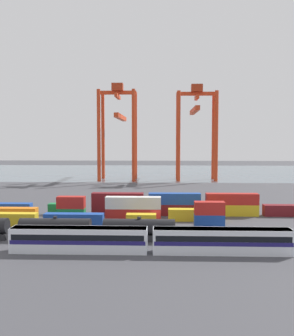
{
  "coord_description": "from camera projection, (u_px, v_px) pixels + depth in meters",
  "views": [
    {
      "loc": [
        1.0,
        -82.33,
        17.61
      ],
      "look_at": [
        -3.05,
        25.94,
        9.84
      ],
      "focal_mm": 41.96,
      "sensor_mm": 36.0,
      "label": 1
    }
  ],
  "objects": [
    {
      "name": "shipping_container_11",
      "position": [
        6.0,
        209.0,
        93.29
      ],
      "size": [
        12.1,
        2.44,
        2.6
      ],
      "primitive_type": "cube",
      "color": "#1C4299",
      "rests_on": "ground_plane"
    },
    {
      "name": "shipping_container_15",
      "position": [
        174.0,
        210.0,
        91.8
      ],
      "size": [
        12.1,
        2.44,
        2.6
      ],
      "primitive_type": "cube",
      "color": "maroon",
      "rests_on": "ground_plane"
    },
    {
      "name": "shipping_container_2",
      "position": [
        141.0,
        220.0,
        79.73
      ],
      "size": [
        6.04,
        2.44,
        2.6
      ],
      "primitive_type": "cube",
      "color": "gold",
      "rests_on": "ground_plane"
    },
    {
      "name": "shipping_container_8",
      "position": [
        133.0,
        214.0,
        85.97
      ],
      "size": [
        12.1,
        2.44,
        2.6
      ],
      "primitive_type": "cube",
      "color": "#AD211C",
      "rests_on": "ground_plane"
    },
    {
      "name": "harbour_water",
      "position": [
        160.0,
        172.0,
        216.49
      ],
      "size": [
        400.0,
        110.0,
        0.01
      ],
      "primitive_type": "cube",
      "color": "slate",
      "rests_on": "ground_plane"
    },
    {
      "name": "shipping_container_12",
      "position": [
        62.0,
        209.0,
        92.8
      ],
      "size": [
        6.04,
        2.44,
        2.6
      ],
      "primitive_type": "cube",
      "color": "#197538",
      "rests_on": "ground_plane"
    },
    {
      "name": "shipping_container_14",
      "position": [
        118.0,
        198.0,
        92.11
      ],
      "size": [
        12.1,
        2.44,
        2.6
      ],
      "primitive_type": "cube",
      "color": "maroon",
      "rests_on": "shipping_container_13"
    },
    {
      "name": "ground_plane",
      "position": [
        158.0,
        196.0,
        123.23
      ],
      "size": [
        420.0,
        420.0,
        0.0
      ],
      "primitive_type": "plane",
      "color": "#424247"
    },
    {
      "name": "shipping_container_5",
      "position": [
        10.0,
        214.0,
        87.0
      ],
      "size": [
        12.1,
        2.44,
        2.6
      ],
      "primitive_type": "cube",
      "color": "orange",
      "rests_on": "ground_plane"
    },
    {
      "name": "shipping_container_16",
      "position": [
        175.0,
        199.0,
        91.62
      ],
      "size": [
        12.1,
        2.44,
        2.6
      ],
      "primitive_type": "cube",
      "color": "#1C4299",
      "rests_on": "shipping_container_15"
    },
    {
      "name": "shipping_container_1",
      "position": [
        74.0,
        220.0,
        80.24
      ],
      "size": [
        12.1,
        2.44,
        2.6
      ],
      "primitive_type": "cube",
      "color": "#1C4299",
      "rests_on": "ground_plane"
    },
    {
      "name": "shipping_container_7",
      "position": [
        71.0,
        202.0,
        86.3
      ],
      "size": [
        6.04,
        2.44,
        2.6
      ],
      "primitive_type": "cube",
      "color": "#AD211C",
      "rests_on": "shipping_container_6"
    },
    {
      "name": "shipping_container_0",
      "position": [
        8.0,
        219.0,
        80.76
      ],
      "size": [
        12.1,
        2.44,
        2.6
      ],
      "primitive_type": "cube",
      "color": "gold",
      "rests_on": "ground_plane"
    },
    {
      "name": "shipping_container_17",
      "position": [
        232.0,
        210.0,
        91.3
      ],
      "size": [
        12.1,
        2.44,
        2.6
      ],
      "primitive_type": "cube",
      "color": "gold",
      "rests_on": "ground_plane"
    },
    {
      "name": "shipping_container_9",
      "position": [
        133.0,
        203.0,
        85.79
      ],
      "size": [
        12.1,
        2.44,
        2.6
      ],
      "primitive_type": "cube",
      "color": "silver",
      "rests_on": "shipping_container_8"
    },
    {
      "name": "shipping_container_6",
      "position": [
        71.0,
        214.0,
        86.49
      ],
      "size": [
        6.04,
        2.44,
        2.6
      ],
      "primitive_type": "cube",
      "color": "#197538",
      "rests_on": "ground_plane"
    },
    {
      "name": "shipping_container_19",
      "position": [
        290.0,
        210.0,
        90.81
      ],
      "size": [
        12.1,
        2.44,
        2.6
      ],
      "primitive_type": "cube",
      "color": "maroon",
      "rests_on": "ground_plane"
    },
    {
      "name": "freight_tank_row",
      "position": [
        55.0,
        229.0,
        69.19
      ],
      "size": [
        42.19,
        2.71,
        4.17
      ],
      "color": "#232326",
      "rests_on": "ground_plane"
    },
    {
      "name": "shipping_container_13",
      "position": [
        118.0,
        209.0,
        92.3
      ],
      "size": [
        12.1,
        2.44,
        2.6
      ],
      "primitive_type": "cube",
      "color": "maroon",
      "rests_on": "ground_plane"
    },
    {
      "name": "shipping_container_18",
      "position": [
        232.0,
        199.0,
        91.12
      ],
      "size": [
        12.1,
        2.44,
        2.6
      ],
      "primitive_type": "cube",
      "color": "#AD211C",
      "rests_on": "shipping_container_17"
    },
    {
      "name": "gantry_crane_west",
      "position": [
        118.0,
        123.0,
        174.51
      ],
      "size": [
        16.39,
        38.75,
        42.14
      ],
      "color": "red",
      "rests_on": "ground_plane"
    },
    {
      "name": "shipping_container_10",
      "position": [
        196.0,
        215.0,
        85.46
      ],
      "size": [
        12.1,
        2.44,
        2.6
      ],
      "primitive_type": "cube",
      "color": "gold",
      "rests_on": "ground_plane"
    },
    {
      "name": "shipping_container_4",
      "position": [
        209.0,
        208.0,
        79.03
      ],
      "size": [
        6.04,
        2.44,
        2.6
      ],
      "primitive_type": "cube",
      "color": "#AD211C",
      "rests_on": "shipping_container_3"
    },
    {
      "name": "passenger_train",
      "position": [
        150.0,
        239.0,
        61.16
      ],
      "size": [
        43.73,
        3.14,
        3.9
      ],
      "color": "silver",
      "rests_on": "ground_plane"
    },
    {
      "name": "gantry_crane_central",
      "position": [
        196.0,
        122.0,
        172.64
      ],
      "size": [
        17.52,
        33.89,
        41.52
      ],
      "color": "red",
      "rests_on": "ground_plane"
    },
    {
      "name": "shipping_container_3",
      "position": [
        209.0,
        221.0,
        79.21
      ],
      "size": [
        6.04,
        2.44,
        2.6
      ],
      "primitive_type": "cube",
      "color": "#1C4299",
      "rests_on": "ground_plane"
    }
  ]
}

